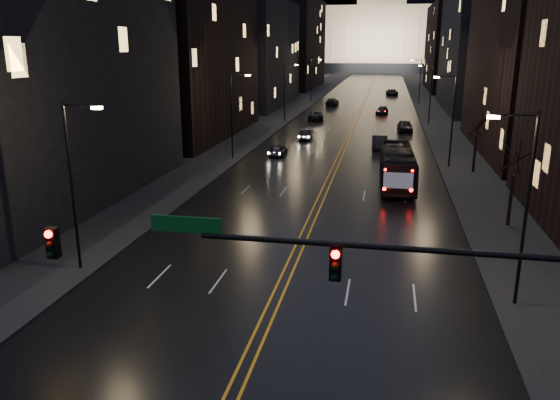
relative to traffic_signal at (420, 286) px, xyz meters
The scene contains 31 objects.
road 130.24m from the traffic_signal, 92.60° to the left, with size 20.00×320.00×0.02m, color black.
sidewalk_left 131.62m from the traffic_signal, 98.71° to the left, with size 8.00×320.00×0.16m, color black.
sidewalk_right 130.35m from the traffic_signal, 86.44° to the left, with size 8.00×320.00×0.16m, color black.
center_line 130.24m from the traffic_signal, 92.60° to the left, with size 0.62×320.00×0.01m, color orange.
building_left_near 35.26m from the traffic_signal, 140.72° to the left, with size 12.00×28.00×22.00m, color black.
building_left_mid 60.99m from the traffic_signal, 116.48° to the left, with size 12.00×30.00×28.00m, color black.
building_left_far 95.98m from the traffic_signal, 106.30° to the left, with size 12.00×34.00×20.00m, color black.
building_left_dist 142.73m from the traffic_signal, 100.88° to the left, with size 12.00×40.00×24.00m, color black.
building_right_mid 93.57m from the traffic_signal, 80.68° to the left, with size 12.00×34.00×26.00m, color black.
building_right_dist 140.94m from the traffic_signal, 83.85° to the left, with size 12.00×40.00×22.00m, color black.
capitol 250.36m from the traffic_signal, 91.35° to the left, with size 90.00×50.00×58.50m.
traffic_signal is the anchor object (origin of this frame).
streetlamp_right_near 11.14m from the traffic_signal, 63.88° to the left, with size 2.13×0.25×9.00m.
streetlamp_left_near 19.48m from the traffic_signal, 149.10° to the left, with size 2.13×0.25×9.00m.
streetlamp_right_mid 40.30m from the traffic_signal, 83.01° to the left, with size 2.13×0.25×9.00m.
streetlamp_left_mid 43.36m from the traffic_signal, 112.68° to the left, with size 2.13×0.25×9.00m.
streetlamp_right_far 70.18m from the traffic_signal, 85.99° to the left, with size 2.13×0.25×9.00m.
streetlamp_left_far 71.97m from the traffic_signal, 103.43° to the left, with size 2.13×0.25×9.00m.
streetlamp_right_dist 100.12m from the traffic_signal, 87.19° to the left, with size 2.13×0.25×9.00m.
streetlamp_left_dist 101.39m from the traffic_signal, 99.49° to the left, with size 2.13×0.25×9.00m.
tree_right_mid 23.13m from the traffic_signal, 72.13° to the left, with size 2.40×2.40×6.65m.
tree_right_far 38.67m from the traffic_signal, 79.43° to the left, with size 2.40×2.40×6.65m.
bus 32.49m from the traffic_signal, 90.09° to the left, with size 2.69×11.50×3.20m, color black.
oncoming_car_a 44.72m from the traffic_signal, 106.39° to the left, with size 1.59×3.94×1.34m, color black.
oncoming_car_b 55.13m from the traffic_signal, 101.66° to the left, with size 1.42×4.08×1.34m, color black.
oncoming_car_c 74.07m from the traffic_signal, 99.63° to the left, with size 2.47×5.36×1.49m, color black.
oncoming_car_d 95.99m from the traffic_signal, 97.14° to the left, with size 2.07×5.09×1.48m, color black.
receding_car_a 48.83m from the traffic_signal, 92.08° to the left, with size 1.68×4.83×1.59m, color black.
receding_car_b 62.87m from the traffic_signal, 88.68° to the left, with size 1.95×4.84×1.65m, color black.
receding_car_c 82.81m from the traffic_signal, 91.36° to the left, with size 1.78×4.38×1.27m, color black.
receding_car_d 120.23m from the traffic_signal, 90.07° to the left, with size 2.55×5.54×1.54m, color black.
Camera 1 is at (4.71, -14.62, 11.66)m, focal length 35.00 mm.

